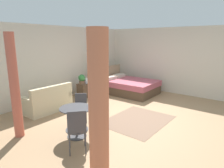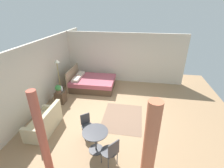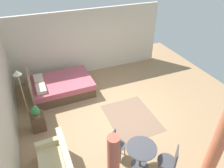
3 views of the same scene
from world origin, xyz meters
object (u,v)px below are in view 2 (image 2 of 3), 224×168
(nightstand, at_px, (61,97))
(cafe_chair_near_couch, at_px, (111,151))
(balcony_table, at_px, (95,137))
(vase, at_px, (61,89))
(couch, at_px, (45,123))
(floor_lamp, at_px, (58,70))
(cafe_chair_near_window, at_px, (86,123))
(bed, at_px, (92,83))
(potted_plant, at_px, (58,89))

(nightstand, relative_size, cafe_chair_near_couch, 0.58)
(balcony_table, bearing_deg, vase, 41.78)
(balcony_table, bearing_deg, couch, 73.56)
(vase, height_order, floor_lamp, floor_lamp)
(cafe_chair_near_window, height_order, cafe_chair_near_couch, cafe_chair_near_couch)
(floor_lamp, height_order, cafe_chair_near_couch, floor_lamp)
(bed, distance_m, cafe_chair_near_couch, 4.69)
(potted_plant, relative_size, balcony_table, 0.51)
(bed, bearing_deg, balcony_table, -162.58)
(vase, relative_size, cafe_chair_near_window, 0.24)
(bed, bearing_deg, cafe_chair_near_window, -166.84)
(nightstand, xyz_separation_m, potted_plant, (-0.10, 0.00, 0.46))
(potted_plant, bearing_deg, bed, -30.21)
(balcony_table, bearing_deg, cafe_chair_near_window, 39.29)
(bed, height_order, cafe_chair_near_window, bed)
(potted_plant, xyz_separation_m, balcony_table, (-2.22, -2.19, -0.24))
(cafe_chair_near_couch, bearing_deg, couch, 67.49)
(nightstand, relative_size, potted_plant, 1.42)
(bed, relative_size, cafe_chair_near_window, 2.71)
(floor_lamp, distance_m, cafe_chair_near_couch, 4.52)
(cafe_chair_near_window, xyz_separation_m, cafe_chair_near_couch, (-0.99, -0.97, 0.05))
(nightstand, xyz_separation_m, floor_lamp, (0.54, 0.24, 1.05))
(nightstand, relative_size, balcony_table, 0.72)
(couch, height_order, vase, couch)
(potted_plant, xyz_separation_m, vase, (0.22, -0.01, -0.10))
(vase, distance_m, cafe_chair_near_window, 2.59)
(potted_plant, distance_m, floor_lamp, 0.90)
(vase, distance_m, floor_lamp, 0.85)
(floor_lamp, xyz_separation_m, cafe_chair_near_couch, (-3.32, -2.97, -0.77))
(bed, distance_m, couch, 3.39)
(bed, height_order, nightstand, bed)
(bed, distance_m, floor_lamp, 1.88)
(nightstand, xyz_separation_m, cafe_chair_near_couch, (-2.78, -2.73, 0.28))
(potted_plant, height_order, cafe_chair_near_couch, cafe_chair_near_couch)
(couch, bearing_deg, floor_lamp, 12.18)
(vase, bearing_deg, nightstand, 175.88)
(bed, xyz_separation_m, cafe_chair_near_couch, (-4.34, -1.76, 0.25))
(vase, xyz_separation_m, cafe_chair_near_window, (-1.91, -1.75, -0.13))
(floor_lamp, bearing_deg, potted_plant, -159.60)
(couch, relative_size, cafe_chair_near_couch, 1.56)
(bed, distance_m, cafe_chair_near_window, 3.45)
(cafe_chair_near_couch, bearing_deg, balcony_table, 49.81)
(nightstand, bearing_deg, balcony_table, -136.67)
(bed, bearing_deg, floor_lamp, 130.25)
(potted_plant, height_order, cafe_chair_near_window, potted_plant)
(couch, relative_size, nightstand, 2.68)
(bed, relative_size, floor_lamp, 1.22)
(bed, xyz_separation_m, floor_lamp, (-1.02, 1.21, 1.02))
(couch, xyz_separation_m, potted_plant, (1.65, 0.26, 0.44))
(bed, height_order, couch, bed)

